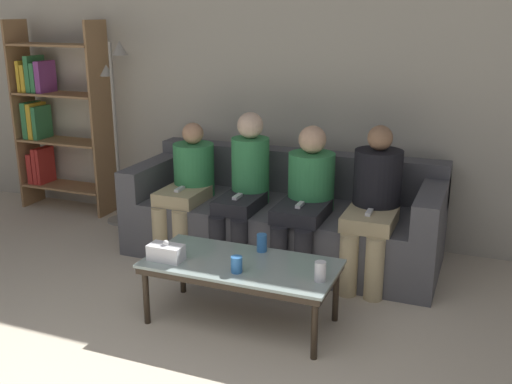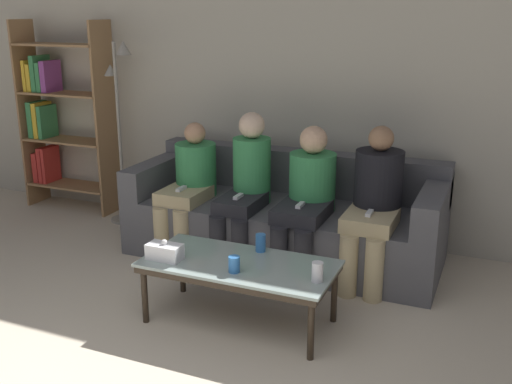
# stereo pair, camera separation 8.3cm
# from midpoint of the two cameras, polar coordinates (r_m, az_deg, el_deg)

# --- Properties ---
(wall_back) EXTENTS (12.00, 0.06, 2.60)m
(wall_back) POSITION_cam_midpoint_polar(r_m,az_deg,el_deg) (5.11, 4.43, 10.00)
(wall_back) COLOR #B7B2A3
(wall_back) RESTS_ON ground_plane
(couch) EXTENTS (2.46, 0.95, 0.80)m
(couch) POSITION_cam_midpoint_polar(r_m,az_deg,el_deg) (4.83, 2.18, -2.59)
(couch) COLOR #515156
(couch) RESTS_ON ground_plane
(coffee_table) EXTENTS (1.20, 0.58, 0.41)m
(coffee_table) POSITION_cam_midpoint_polar(r_m,az_deg,el_deg) (3.76, -2.06, -7.27)
(coffee_table) COLOR #8C9E99
(coffee_table) RESTS_ON ground_plane
(cup_near_left) EXTENTS (0.07, 0.07, 0.10)m
(cup_near_left) POSITION_cam_midpoint_polar(r_m,az_deg,el_deg) (3.59, -2.52, -6.91)
(cup_near_left) COLOR #3372BF
(cup_near_left) RESTS_ON coffee_table
(cup_near_right) EXTENTS (0.07, 0.07, 0.12)m
(cup_near_right) POSITION_cam_midpoint_polar(r_m,az_deg,el_deg) (3.88, -0.06, -4.86)
(cup_near_right) COLOR #3372BF
(cup_near_right) RESTS_ON coffee_table
(cup_far_center) EXTENTS (0.07, 0.07, 0.12)m
(cup_far_center) POSITION_cam_midpoint_polar(r_m,az_deg,el_deg) (3.49, 5.46, -7.55)
(cup_far_center) COLOR silver
(cup_far_center) RESTS_ON coffee_table
(tissue_box) EXTENTS (0.22, 0.12, 0.13)m
(tissue_box) POSITION_cam_midpoint_polar(r_m,az_deg,el_deg) (3.80, -9.18, -5.69)
(tissue_box) COLOR white
(tissue_box) RESTS_ON coffee_table
(bookshelf) EXTENTS (0.95, 0.32, 1.83)m
(bookshelf) POSITION_cam_midpoint_polar(r_m,az_deg,el_deg) (6.21, -19.29, 6.80)
(bookshelf) COLOR #9E754C
(bookshelf) RESTS_ON ground_plane
(standing_lamp) EXTENTS (0.31, 0.26, 1.66)m
(standing_lamp) POSITION_cam_midpoint_polar(r_m,az_deg,el_deg) (5.56, -13.56, 7.21)
(standing_lamp) COLOR gray
(standing_lamp) RESTS_ON ground_plane
(seated_person_left_end) EXTENTS (0.33, 0.65, 1.05)m
(seated_person_left_end) POSITION_cam_midpoint_polar(r_m,az_deg,el_deg) (4.85, -7.00, 0.78)
(seated_person_left_end) COLOR tan
(seated_person_left_end) RESTS_ON ground_plane
(seated_person_mid_left) EXTENTS (0.31, 0.65, 1.17)m
(seated_person_mid_left) POSITION_cam_midpoint_polar(r_m,az_deg,el_deg) (4.63, -1.59, 0.70)
(seated_person_mid_left) COLOR #28282D
(seated_person_mid_left) RESTS_ON ground_plane
(seated_person_mid_right) EXTENTS (0.35, 0.70, 1.10)m
(seated_person_mid_right) POSITION_cam_midpoint_polar(r_m,az_deg,el_deg) (4.47, 4.31, -0.22)
(seated_person_mid_right) COLOR #28282D
(seated_person_mid_right) RESTS_ON ground_plane
(seated_person_right_end) EXTENTS (0.35, 0.67, 1.13)m
(seated_person_right_end) POSITION_cam_midpoint_polar(r_m,az_deg,el_deg) (4.36, 10.64, -0.67)
(seated_person_right_end) COLOR tan
(seated_person_right_end) RESTS_ON ground_plane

